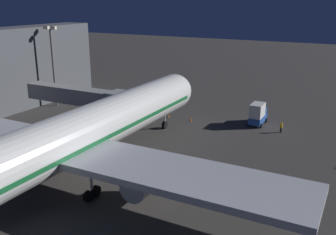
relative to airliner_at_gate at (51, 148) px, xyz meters
The scene contains 8 objects.
ground_plane 9.56m from the airliner_at_gate, 90.00° to the right, with size 320.00×320.00×0.00m, color #383533.
airliner_at_gate is the anchor object (origin of this frame).
jet_bridge 21.16m from the airliner_at_gate, 60.03° to the right, with size 19.35×3.40×6.98m.
apron_floodlight_mast 37.46m from the airliner_at_gate, 46.83° to the right, with size 2.90×0.50×15.33m.
ops_van 36.47m from the airliner_at_gate, 110.57° to the right, with size 2.36×4.72×3.69m.
ground_crew_by_belt_loader 36.23m from the airliner_at_gate, 118.52° to the right, with size 0.40×0.40×1.76m.
traffic_cone_nose_port 30.88m from the airliner_at_gate, 94.14° to the right, with size 0.36×0.36×0.55m, color orange.
traffic_cone_nose_starboard 30.88m from the airliner_at_gate, 85.86° to the right, with size 0.36×0.36×0.55m, color orange.
Camera 1 is at (-28.01, 34.83, 20.09)m, focal length 40.86 mm.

